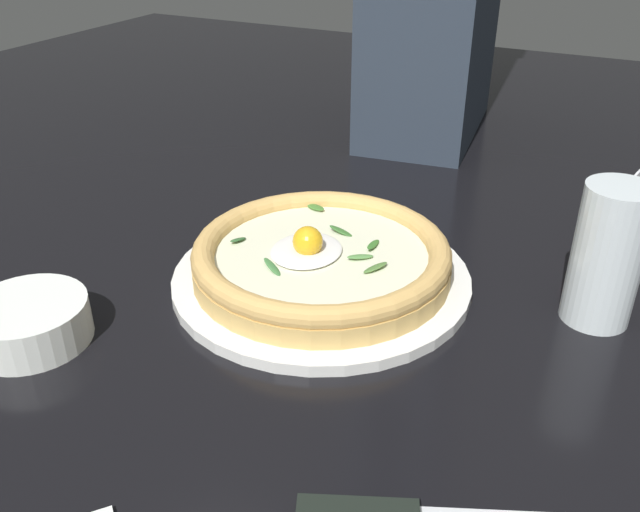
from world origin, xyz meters
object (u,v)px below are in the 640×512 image
drinking_glass (605,265)px  side_bowl (29,322)px  pizza (320,256)px  pizza_cutter (618,209)px

drinking_glass → side_bowl: bearing=-59.5°
pizza → drinking_glass: size_ratio=1.94×
pizza → side_bowl: pizza is taller
pizza → pizza_cutter: bearing=131.3°
side_bowl → drinking_glass: drinking_glass is taller
pizza → side_bowl: size_ratio=2.45×
pizza_cutter → drinking_glass: size_ratio=1.04×
pizza → drinking_glass: 0.28m
pizza → side_bowl: 0.29m
pizza → side_bowl: bearing=-42.6°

